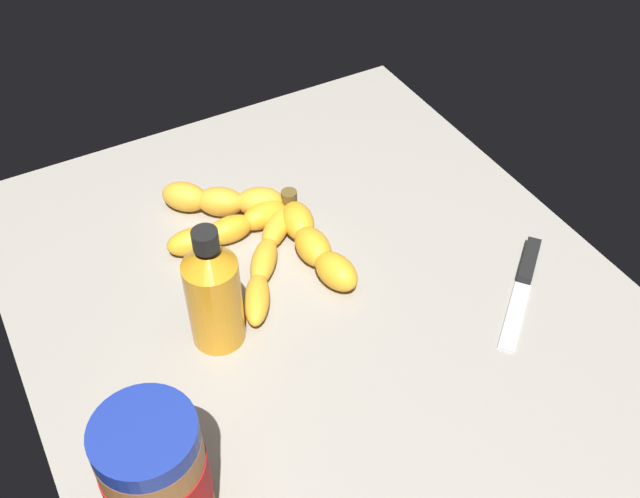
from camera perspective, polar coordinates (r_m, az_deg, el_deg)
name	(u,v)px	position (r cm, az deg, el deg)	size (l,w,h in cm)	color
ground_plane	(321,306)	(85.74, 0.05, -4.40)	(75.86, 64.68, 4.37)	gray
banana_bunch	(260,231)	(89.06, -4.66, 1.37)	(27.11, 18.12, 3.76)	gold
peanut_butter_jar	(157,478)	(64.37, -12.39, -16.77)	(8.61, 8.61, 14.37)	#9E602D
honey_bottle	(215,295)	(75.51, -8.06, -3.54)	(5.68, 5.68, 15.24)	orange
butter_knife	(524,282)	(87.78, 15.34, -2.44)	(12.26, 14.17, 1.20)	silver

